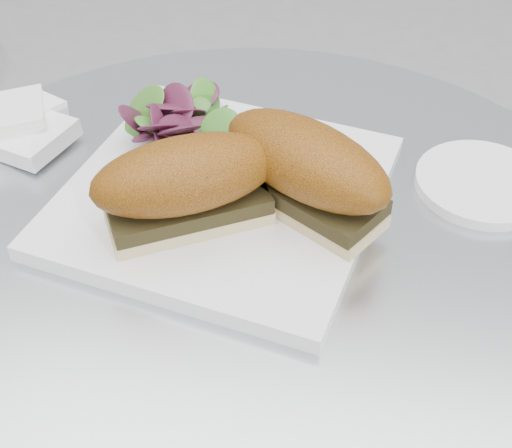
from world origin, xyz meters
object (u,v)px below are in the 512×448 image
Objects in this scene: plate at (223,195)px; sandwich_right at (305,168)px; sandwich_left at (186,183)px; saucer at (482,183)px.

plate is 0.09m from sandwich_right.
sandwich_left is 0.28m from saucer.
sandwich_left is at bearing -112.49° from plate.
saucer is (0.26, 0.10, -0.05)m from sandwich_left.
plate is 1.52× the size of sandwich_right.
sandwich_right is at bearing -157.33° from saucer.
saucer is at bearing -5.76° from sandwich_left.
sandwich_right is at bearing -7.88° from sandwich_left.
sandwich_left reaches higher than plate.
plate is at bearing 40.29° from sandwich_left.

